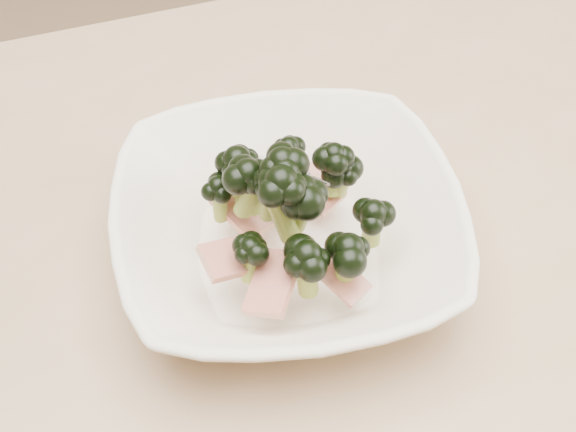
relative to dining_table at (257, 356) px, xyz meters
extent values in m
cube|color=tan|center=(0.00, 0.00, 0.08)|extent=(1.20, 0.80, 0.04)
cylinder|color=tan|center=(0.55, 0.35, -0.30)|extent=(0.06, 0.06, 0.71)
imported|color=silver|center=(0.04, 0.02, 0.13)|extent=(0.31, 0.31, 0.07)
cylinder|color=olive|center=(0.06, -0.04, 0.15)|extent=(0.02, 0.02, 0.04)
ellipsoid|color=black|center=(0.06, -0.04, 0.17)|extent=(0.04, 0.04, 0.03)
cylinder|color=olive|center=(0.02, 0.00, 0.18)|extent=(0.03, 0.03, 0.06)
ellipsoid|color=black|center=(0.02, 0.00, 0.21)|extent=(0.04, 0.04, 0.03)
cylinder|color=olive|center=(0.01, 0.06, 0.16)|extent=(0.02, 0.03, 0.05)
ellipsoid|color=black|center=(0.01, 0.06, 0.18)|extent=(0.04, 0.04, 0.03)
cylinder|color=olive|center=(0.02, 0.08, 0.15)|extent=(0.01, 0.02, 0.03)
ellipsoid|color=black|center=(0.02, 0.08, 0.17)|extent=(0.03, 0.03, 0.02)
cylinder|color=olive|center=(0.04, 0.00, 0.17)|extent=(0.02, 0.02, 0.04)
ellipsoid|color=black|center=(0.04, 0.00, 0.20)|extent=(0.04, 0.04, 0.03)
cylinder|color=olive|center=(-0.01, 0.05, 0.15)|extent=(0.01, 0.01, 0.03)
ellipsoid|color=black|center=(-0.01, 0.05, 0.17)|extent=(0.03, 0.03, 0.02)
cylinder|color=olive|center=(0.08, 0.05, 0.15)|extent=(0.02, 0.02, 0.04)
ellipsoid|color=black|center=(0.08, 0.05, 0.18)|extent=(0.03, 0.03, 0.03)
cylinder|color=olive|center=(0.09, -0.01, 0.14)|extent=(0.02, 0.02, 0.03)
ellipsoid|color=black|center=(0.09, -0.01, 0.16)|extent=(0.04, 0.04, 0.03)
cylinder|color=olive|center=(0.02, 0.02, 0.18)|extent=(0.01, 0.02, 0.04)
ellipsoid|color=black|center=(0.02, 0.02, 0.20)|extent=(0.03, 0.03, 0.02)
cylinder|color=olive|center=(0.01, 0.03, 0.17)|extent=(0.03, 0.02, 0.04)
ellipsoid|color=black|center=(0.01, 0.03, 0.19)|extent=(0.04, 0.04, 0.03)
cylinder|color=olive|center=(0.03, 0.02, 0.19)|extent=(0.02, 0.02, 0.04)
ellipsoid|color=black|center=(0.03, 0.02, 0.21)|extent=(0.04, 0.04, 0.03)
cylinder|color=olive|center=(0.01, 0.03, 0.17)|extent=(0.01, 0.01, 0.03)
ellipsoid|color=black|center=(0.01, 0.03, 0.19)|extent=(0.03, 0.03, 0.02)
cylinder|color=olive|center=(0.06, 0.08, 0.14)|extent=(0.02, 0.02, 0.03)
ellipsoid|color=black|center=(0.06, 0.08, 0.16)|extent=(0.03, 0.03, 0.02)
cylinder|color=olive|center=(0.03, -0.04, 0.15)|extent=(0.02, 0.02, 0.04)
ellipsoid|color=black|center=(0.03, -0.04, 0.17)|extent=(0.04, 0.04, 0.03)
cylinder|color=olive|center=(0.00, -0.02, 0.15)|extent=(0.02, 0.02, 0.03)
ellipsoid|color=black|center=(0.00, -0.02, 0.17)|extent=(0.03, 0.03, 0.02)
cylinder|color=olive|center=(0.09, 0.04, 0.14)|extent=(0.01, 0.02, 0.03)
ellipsoid|color=black|center=(0.09, 0.04, 0.16)|extent=(0.03, 0.03, 0.03)
cube|color=maroon|center=(0.00, -0.04, 0.15)|extent=(0.06, 0.06, 0.02)
cube|color=maroon|center=(0.07, 0.06, 0.13)|extent=(0.05, 0.06, 0.02)
cube|color=maroon|center=(0.01, 0.05, 0.14)|extent=(0.05, 0.06, 0.01)
cube|color=maroon|center=(-0.02, -0.01, 0.15)|extent=(0.04, 0.04, 0.02)
cube|color=maroon|center=(0.06, -0.04, 0.14)|extent=(0.04, 0.05, 0.02)
cube|color=maroon|center=(0.03, 0.07, 0.13)|extent=(0.05, 0.05, 0.02)
camera|label=1|loc=(-0.10, -0.37, 0.61)|focal=50.00mm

